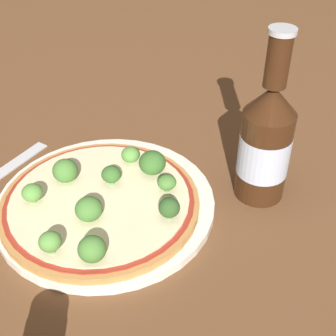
% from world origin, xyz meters
% --- Properties ---
extents(ground_plane, '(3.00, 3.00, 0.00)m').
position_xyz_m(ground_plane, '(0.00, 0.00, 0.00)').
color(ground_plane, brown).
extents(plate, '(0.28, 0.28, 0.01)m').
position_xyz_m(plate, '(0.00, -0.00, 0.01)').
color(plate, silver).
rests_on(plate, ground_plane).
extents(pizza, '(0.25, 0.25, 0.01)m').
position_xyz_m(pizza, '(0.00, -0.01, 0.02)').
color(pizza, '#B77F42').
rests_on(pizza, plate).
extents(broccoli_floret_0, '(0.03, 0.03, 0.03)m').
position_xyz_m(broccoli_floret_0, '(0.01, -0.05, 0.04)').
color(broccoli_floret_0, '#6B8E51').
rests_on(broccoli_floret_0, pizza).
extents(broccoli_floret_1, '(0.03, 0.03, 0.03)m').
position_xyz_m(broccoli_floret_1, '(-0.06, 0.00, 0.04)').
color(broccoli_floret_1, '#6B8E51').
rests_on(broccoli_floret_1, pizza).
extents(broccoli_floret_2, '(0.02, 0.02, 0.03)m').
position_xyz_m(broccoli_floret_2, '(-0.00, -0.11, 0.04)').
color(broccoli_floret_2, '#6B8E51').
rests_on(broccoli_floret_2, pizza).
extents(broccoli_floret_3, '(0.03, 0.03, 0.03)m').
position_xyz_m(broccoli_floret_3, '(0.09, -0.01, 0.04)').
color(broccoli_floret_3, '#6B8E51').
rests_on(broccoli_floret_3, pizza).
extents(broccoli_floret_4, '(0.04, 0.04, 0.03)m').
position_xyz_m(broccoli_floret_4, '(0.04, 0.06, 0.04)').
color(broccoli_floret_4, '#6B8E51').
rests_on(broccoli_floret_4, pizza).
extents(broccoli_floret_5, '(0.02, 0.02, 0.02)m').
position_xyz_m(broccoli_floret_5, '(0.07, 0.03, 0.04)').
color(broccoli_floret_5, '#6B8E51').
rests_on(broccoli_floret_5, pizza).
extents(broccoli_floret_6, '(0.03, 0.03, 0.03)m').
position_xyz_m(broccoli_floret_6, '(-0.07, -0.05, 0.04)').
color(broccoli_floret_6, '#6B8E51').
rests_on(broccoli_floret_6, pizza).
extents(broccoli_floret_7, '(0.03, 0.03, 0.03)m').
position_xyz_m(broccoli_floret_7, '(0.00, 0.02, 0.04)').
color(broccoli_floret_7, '#6B8E51').
rests_on(broccoli_floret_7, pizza).
extents(broccoli_floret_8, '(0.03, 0.03, 0.02)m').
position_xyz_m(broccoli_floret_8, '(-0.00, 0.07, 0.04)').
color(broccoli_floret_8, '#6B8E51').
rests_on(broccoli_floret_8, pizza).
extents(broccoli_floret_9, '(0.03, 0.03, 0.03)m').
position_xyz_m(broccoli_floret_9, '(0.05, -0.10, 0.04)').
color(broccoli_floret_9, '#6B8E51').
rests_on(broccoli_floret_9, pizza).
extents(beer_bottle, '(0.07, 0.07, 0.23)m').
position_xyz_m(beer_bottle, '(0.17, 0.11, 0.08)').
color(beer_bottle, '#381E0F').
rests_on(beer_bottle, ground_plane).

